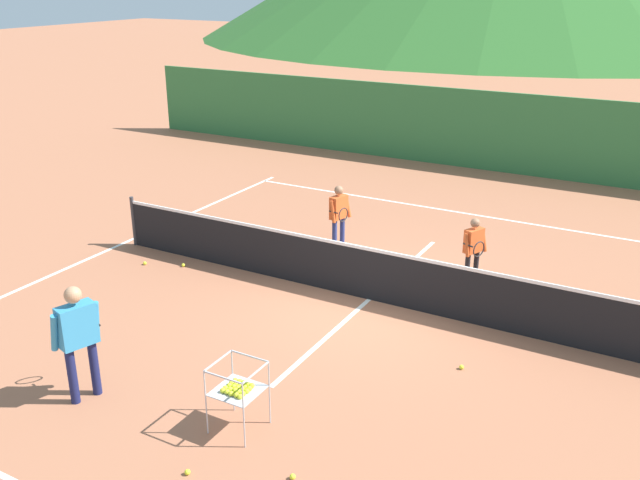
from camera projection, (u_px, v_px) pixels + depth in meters
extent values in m
plane|color=#A86647|center=(369.00, 299.00, 12.21)|extent=(120.00, 120.00, 0.00)
cube|color=white|center=(465.00, 213.00, 16.58)|extent=(11.44, 0.08, 0.01)
cube|color=white|center=(126.00, 242.00, 14.81)|extent=(0.08, 11.55, 0.01)
cube|color=white|center=(369.00, 299.00, 12.21)|extent=(0.08, 6.36, 0.01)
cylinder|color=#333338|center=(134.00, 221.00, 14.49)|extent=(0.08, 0.08, 1.05)
cube|color=black|center=(370.00, 275.00, 12.05)|extent=(10.79, 0.02, 0.92)
cube|color=white|center=(371.00, 249.00, 11.88)|extent=(10.79, 0.03, 0.06)
cylinder|color=#191E4C|center=(72.00, 376.00, 9.15)|extent=(0.12, 0.12, 0.81)
cylinder|color=#191E4C|center=(95.00, 367.00, 9.34)|extent=(0.12, 0.12, 0.81)
cube|color=#338CBF|center=(77.00, 325.00, 9.00)|extent=(0.36, 0.53, 0.57)
sphere|color=tan|center=(73.00, 295.00, 8.84)|extent=(0.22, 0.22, 0.22)
cylinder|color=#338CBF|center=(54.00, 333.00, 8.88)|extent=(0.24, 0.15, 0.56)
cylinder|color=#338CBF|center=(96.00, 320.00, 9.22)|extent=(0.19, 0.13, 0.56)
torus|color=#262628|center=(87.00, 316.00, 9.41)|extent=(0.11, 0.28, 0.29)
cylinder|color=black|center=(96.00, 323.00, 9.24)|extent=(0.22, 0.09, 0.03)
cylinder|color=navy|center=(342.00, 232.00, 14.44)|extent=(0.10, 0.10, 0.67)
cylinder|color=navy|center=(335.00, 235.00, 14.26)|extent=(0.10, 0.10, 0.67)
cube|color=#E55926|center=(339.00, 207.00, 14.15)|extent=(0.26, 0.43, 0.47)
sphere|color=#996B4C|center=(339.00, 190.00, 14.02)|extent=(0.19, 0.19, 0.19)
cylinder|color=#E55926|center=(348.00, 206.00, 14.29)|extent=(0.19, 0.10, 0.46)
cylinder|color=#E55926|center=(333.00, 212.00, 13.97)|extent=(0.15, 0.10, 0.46)
torus|color=#262628|center=(343.00, 215.00, 13.82)|extent=(0.08, 0.29, 0.29)
cylinder|color=black|center=(334.00, 212.00, 13.96)|extent=(0.22, 0.07, 0.03)
cylinder|color=black|center=(476.00, 266.00, 12.81)|extent=(0.09, 0.09, 0.63)
cylinder|color=black|center=(467.00, 269.00, 12.67)|extent=(0.09, 0.09, 0.63)
cube|color=#E55926|center=(474.00, 240.00, 12.55)|extent=(0.31, 0.41, 0.44)
sphere|color=#996B4C|center=(475.00, 223.00, 12.43)|extent=(0.17, 0.17, 0.17)
cylinder|color=#E55926|center=(484.00, 240.00, 12.64)|extent=(0.18, 0.13, 0.43)
cylinder|color=#E55926|center=(467.00, 245.00, 12.41)|extent=(0.15, 0.11, 0.43)
torus|color=#262628|center=(479.00, 249.00, 12.21)|extent=(0.14, 0.28, 0.29)
cylinder|color=black|center=(468.00, 245.00, 12.39)|extent=(0.21, 0.11, 0.03)
cylinder|color=#B7B7BC|center=(233.00, 381.00, 8.96)|extent=(0.02, 0.02, 0.89)
cylinder|color=#B7B7BC|center=(269.00, 393.00, 8.71)|extent=(0.02, 0.02, 0.89)
cylinder|color=#B7B7BC|center=(206.00, 403.00, 8.50)|extent=(0.02, 0.02, 0.89)
cylinder|color=#B7B7BC|center=(244.00, 416.00, 8.25)|extent=(0.02, 0.02, 0.89)
cube|color=#B7B7BC|center=(238.00, 390.00, 8.57)|extent=(0.56, 0.56, 0.01)
cube|color=#B7B7BC|center=(250.00, 356.00, 8.67)|extent=(0.56, 0.02, 0.02)
cube|color=#B7B7BC|center=(223.00, 377.00, 8.22)|extent=(0.56, 0.02, 0.02)
cube|color=#B7B7BC|center=(218.00, 361.00, 8.57)|extent=(0.02, 0.56, 0.02)
cube|color=#B7B7BC|center=(256.00, 373.00, 8.32)|extent=(0.02, 0.56, 0.02)
sphere|color=yellow|center=(223.00, 390.00, 8.51)|extent=(0.07, 0.07, 0.07)
sphere|color=yellow|center=(225.00, 388.00, 8.56)|extent=(0.07, 0.07, 0.07)
sphere|color=yellow|center=(229.00, 385.00, 8.61)|extent=(0.07, 0.07, 0.07)
sphere|color=yellow|center=(232.00, 383.00, 8.66)|extent=(0.07, 0.07, 0.07)
sphere|color=yellow|center=(235.00, 381.00, 8.72)|extent=(0.07, 0.07, 0.07)
sphere|color=yellow|center=(227.00, 392.00, 8.48)|extent=(0.07, 0.07, 0.07)
sphere|color=yellow|center=(230.00, 389.00, 8.52)|extent=(0.07, 0.07, 0.07)
sphere|color=yellow|center=(234.00, 387.00, 8.59)|extent=(0.07, 0.07, 0.07)
sphere|color=yellow|center=(236.00, 384.00, 8.64)|extent=(0.07, 0.07, 0.07)
sphere|color=yellow|center=(240.00, 382.00, 8.69)|extent=(0.07, 0.07, 0.07)
sphere|color=yellow|center=(231.00, 394.00, 8.45)|extent=(0.07, 0.07, 0.07)
sphere|color=yellow|center=(235.00, 390.00, 8.50)|extent=(0.07, 0.07, 0.07)
sphere|color=yellow|center=(238.00, 388.00, 8.56)|extent=(0.07, 0.07, 0.07)
sphere|color=yellow|center=(240.00, 385.00, 8.61)|extent=(0.07, 0.07, 0.07)
sphere|color=yellow|center=(244.00, 383.00, 8.66)|extent=(0.07, 0.07, 0.07)
sphere|color=yellow|center=(236.00, 395.00, 8.42)|extent=(0.07, 0.07, 0.07)
sphere|color=yellow|center=(239.00, 392.00, 8.47)|extent=(0.07, 0.07, 0.07)
sphere|color=yellow|center=(242.00, 389.00, 8.53)|extent=(0.07, 0.07, 0.07)
sphere|color=yellow|center=(245.00, 387.00, 8.57)|extent=(0.07, 0.07, 0.07)
sphere|color=yellow|center=(248.00, 385.00, 8.62)|extent=(0.07, 0.07, 0.07)
sphere|color=yellow|center=(240.00, 397.00, 8.39)|extent=(0.07, 0.07, 0.07)
sphere|color=yellow|center=(243.00, 394.00, 8.44)|extent=(0.07, 0.07, 0.07)
sphere|color=yellow|center=(247.00, 391.00, 8.50)|extent=(0.07, 0.07, 0.07)
sphere|color=yellow|center=(249.00, 389.00, 8.55)|extent=(0.07, 0.07, 0.07)
sphere|color=yellow|center=(252.00, 385.00, 8.60)|extent=(0.07, 0.07, 0.07)
sphere|color=yellow|center=(187.00, 472.00, 7.94)|extent=(0.07, 0.07, 0.07)
sphere|color=yellow|center=(293.00, 477.00, 7.86)|extent=(0.07, 0.07, 0.07)
sphere|color=yellow|center=(145.00, 263.00, 13.65)|extent=(0.07, 0.07, 0.07)
sphere|color=yellow|center=(183.00, 265.00, 13.56)|extent=(0.07, 0.07, 0.07)
sphere|color=yellow|center=(462.00, 367.00, 10.05)|extent=(0.07, 0.07, 0.07)
cube|color=#33753D|center=(515.00, 134.00, 19.53)|extent=(25.16, 0.08, 2.27)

